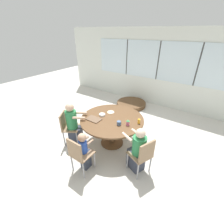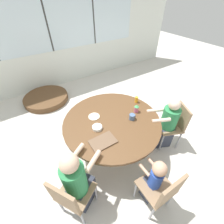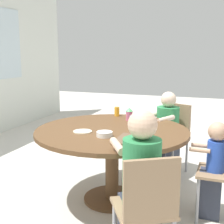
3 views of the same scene
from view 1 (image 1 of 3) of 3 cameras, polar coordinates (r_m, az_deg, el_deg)
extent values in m
plane|color=beige|center=(4.17, 0.00, -11.57)|extent=(16.00, 16.00, 0.00)
cube|color=silver|center=(6.05, 16.95, 15.30)|extent=(8.40, 0.06, 2.80)
cube|color=silver|center=(5.95, 17.24, 18.04)|extent=(5.20, 0.02, 1.34)
cube|color=#333333|center=(6.46, 5.67, 19.89)|extent=(0.04, 0.01, 1.34)
cube|color=#333333|center=(5.95, 17.22, 18.04)|extent=(0.04, 0.01, 1.34)
cube|color=#333333|center=(5.69, 30.00, 15.13)|extent=(0.04, 0.01, 1.34)
cylinder|color=brown|center=(3.72, 0.00, -2.70)|extent=(1.57, 1.57, 0.04)
cylinder|color=brown|center=(3.94, 0.00, -7.50)|extent=(0.14, 0.14, 0.73)
cylinder|color=brown|center=(4.16, 0.00, -11.41)|extent=(0.60, 0.60, 0.03)
cube|color=#937556|center=(3.24, 10.46, -15.61)|extent=(0.53, 0.53, 0.03)
cube|color=#937556|center=(3.00, 13.18, -14.50)|extent=(0.18, 0.36, 0.42)
cylinder|color=#99999E|center=(3.41, 5.88, -17.94)|extent=(0.03, 0.03, 0.44)
cylinder|color=#99999E|center=(3.58, 10.37, -15.63)|extent=(0.03, 0.03, 0.44)
cylinder|color=#99999E|center=(3.25, 9.78, -21.51)|extent=(0.03, 0.03, 0.44)
cylinder|color=#99999E|center=(3.42, 14.33, -18.82)|extent=(0.03, 0.03, 0.44)
cube|color=#937556|center=(4.06, -15.26, -5.84)|extent=(0.55, 0.55, 0.03)
cube|color=#937556|center=(4.00, -18.13, -3.08)|extent=(0.23, 0.34, 0.42)
cylinder|color=#99999E|center=(4.28, -12.05, -7.24)|extent=(0.03, 0.03, 0.44)
cylinder|color=#99999E|center=(4.02, -13.15, -10.08)|extent=(0.03, 0.03, 0.44)
cylinder|color=#99999E|center=(4.38, -16.40, -6.99)|extent=(0.03, 0.03, 0.44)
cylinder|color=#99999E|center=(4.12, -17.78, -9.73)|extent=(0.03, 0.03, 0.44)
cube|color=#937556|center=(3.27, -11.20, -15.19)|extent=(0.41, 0.41, 0.03)
cube|color=#937556|center=(3.04, -14.07, -13.98)|extent=(0.38, 0.04, 0.42)
cylinder|color=#99999E|center=(3.61, -10.84, -15.24)|extent=(0.03, 0.03, 0.44)
cylinder|color=#99999E|center=(3.43, -6.61, -17.69)|extent=(0.03, 0.03, 0.44)
cylinder|color=#99999E|center=(3.46, -14.99, -18.23)|extent=(0.03, 0.03, 0.44)
cylinder|color=#99999E|center=(3.28, -10.78, -21.06)|extent=(0.03, 0.03, 0.44)
cube|color=#333847|center=(3.45, 9.02, -17.34)|extent=(0.41, 0.37, 0.47)
cylinder|color=#2D844C|center=(3.12, 10.32, -12.37)|extent=(0.28, 0.28, 0.40)
sphere|color=beige|center=(2.93, 10.83, -7.98)|extent=(0.19, 0.19, 0.19)
cylinder|color=beige|center=(3.12, 5.80, -9.47)|extent=(0.31, 0.18, 0.06)
cylinder|color=beige|center=(3.26, 9.38, -7.91)|extent=(0.31, 0.18, 0.06)
cube|color=#333847|center=(4.16, -13.61, -8.42)|extent=(0.41, 0.39, 0.47)
cylinder|color=#2D844C|center=(3.91, -15.18, -2.78)|extent=(0.28, 0.28, 0.49)
sphere|color=#DBB293|center=(3.75, -15.86, 1.75)|extent=(0.21, 0.21, 0.21)
cylinder|color=#DBB293|center=(3.89, -11.64, -0.30)|extent=(0.29, 0.21, 0.06)
cylinder|color=#DBB293|center=(3.68, -12.48, -2.19)|extent=(0.29, 0.21, 0.06)
cube|color=#333847|center=(3.46, -9.94, -17.18)|extent=(0.15, 0.20, 0.47)
cylinder|color=#284CB7|center=(3.19, -10.95, -12.77)|extent=(0.17, 0.17, 0.29)
sphere|color=tan|center=(3.04, -11.36, -9.49)|extent=(0.18, 0.18, 0.18)
cylinder|color=tan|center=(3.26, -10.22, -10.11)|extent=(0.04, 0.19, 0.04)
cylinder|color=tan|center=(3.18, -8.23, -11.16)|extent=(0.04, 0.19, 0.04)
cube|color=brown|center=(3.69, -6.98, -2.69)|extent=(0.36, 0.24, 0.02)
cylinder|color=slate|center=(3.45, 2.61, -4.23)|extent=(0.09, 0.09, 0.09)
torus|color=slate|center=(3.43, 3.28, -4.47)|extent=(0.01, 0.06, 0.06)
cylinder|color=#CC668C|center=(3.45, 6.03, -4.25)|extent=(0.08, 0.08, 0.11)
cone|color=#4CB266|center=(3.41, 6.10, -3.20)|extent=(0.08, 0.08, 0.04)
cylinder|color=gold|center=(3.54, 10.23, -3.49)|extent=(0.06, 0.06, 0.11)
cylinder|color=white|center=(3.82, -3.78, -1.05)|extent=(0.15, 0.15, 0.05)
cylinder|color=beige|center=(3.97, -0.48, -0.05)|extent=(0.19, 0.19, 0.01)
cylinder|color=brown|center=(6.12, 7.30, 2.61)|extent=(1.14, 1.14, 0.03)
cylinder|color=brown|center=(6.10, 7.32, 2.86)|extent=(1.15, 1.15, 0.03)
cylinder|color=brown|center=(6.09, 7.33, 3.11)|extent=(1.14, 1.14, 0.03)
cylinder|color=brown|center=(6.08, 7.35, 3.37)|extent=(1.15, 1.15, 0.03)
cylinder|color=brown|center=(6.06, 7.37, 3.62)|extent=(1.14, 1.14, 0.03)
camera|label=2|loc=(2.97, -34.83, 19.33)|focal=24.00mm
camera|label=3|loc=(5.08, -36.88, 10.21)|focal=50.00mm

